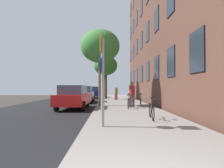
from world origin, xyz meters
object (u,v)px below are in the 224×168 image
(bicycle_2, at_px, (141,100))
(car_1, at_px, (84,94))
(sign_post, at_px, (102,73))
(bicycle_3, at_px, (131,98))
(car_2, at_px, (94,92))
(pedestrian_1, at_px, (116,92))
(tree_near, at_px, (100,47))
(bicycle_0, at_px, (151,110))
(car_0, at_px, (74,97))
(bicycle_1, at_px, (129,103))
(traffic_light, at_px, (104,77))
(tree_far, at_px, (106,66))
(pedestrian_0, at_px, (132,93))

(bicycle_2, height_order, car_1, car_1)
(sign_post, bearing_deg, car_1, 100.02)
(bicycle_3, bearing_deg, car_2, 115.31)
(sign_post, xyz_separation_m, pedestrian_1, (1.15, 14.58, -0.99))
(tree_near, bearing_deg, bicycle_0, -68.58)
(car_1, bearing_deg, car_0, -89.74)
(bicycle_1, xyz_separation_m, car_0, (-3.75, 0.58, 0.35))
(tree_near, bearing_deg, car_0, -142.20)
(traffic_light, bearing_deg, tree_far, -75.27)
(bicycle_1, bearing_deg, pedestrian_1, 93.09)
(sign_post, relative_size, pedestrian_1, 2.09)
(tree_near, distance_m, car_1, 6.08)
(bicycle_2, bearing_deg, bicycle_1, -116.14)
(car_0, bearing_deg, car_2, 88.29)
(tree_near, relative_size, bicycle_1, 3.37)
(traffic_light, height_order, tree_far, tree_far)
(pedestrian_1, distance_m, car_2, 6.58)
(bicycle_1, height_order, pedestrian_0, pedestrian_0)
(bicycle_0, bearing_deg, car_1, 111.70)
(bicycle_3, xyz_separation_m, car_2, (-4.14, 8.75, 0.36))
(pedestrian_1, xyz_separation_m, car_1, (-3.31, -2.32, -0.15))
(sign_post, relative_size, pedestrian_0, 1.81)
(tree_near, bearing_deg, car_1, 112.08)
(traffic_light, height_order, bicycle_2, traffic_light)
(pedestrian_1, distance_m, car_0, 8.75)
(bicycle_3, distance_m, car_0, 6.98)
(pedestrian_0, bearing_deg, car_0, -178.50)
(traffic_light, xyz_separation_m, pedestrian_1, (1.39, -2.57, -1.80))
(car_2, bearing_deg, bicycle_1, -77.14)
(tree_far, distance_m, car_1, 5.66)
(bicycle_3, relative_size, pedestrian_0, 0.90)
(bicycle_1, distance_m, car_0, 3.82)
(bicycle_0, height_order, bicycle_2, bicycle_0)
(traffic_light, xyz_separation_m, pedestrian_0, (2.14, -10.57, -1.66))
(tree_near, height_order, bicycle_0, tree_near)
(bicycle_2, distance_m, car_0, 5.28)
(bicycle_0, bearing_deg, sign_post, -143.65)
(bicycle_1, height_order, car_1, car_1)
(bicycle_3, height_order, pedestrian_0, pedestrian_0)
(car_1, xyz_separation_m, car_2, (0.45, 8.24, 0.00))
(bicycle_1, bearing_deg, tree_near, 135.56)
(car_1, bearing_deg, pedestrian_1, 35.00)
(traffic_light, distance_m, tree_near, 9.48)
(pedestrian_0, relative_size, car_1, 0.43)
(sign_post, distance_m, traffic_light, 17.16)
(bicycle_2, relative_size, car_1, 0.40)
(tree_near, xyz_separation_m, bicycle_0, (2.47, -6.30, -4.12))
(bicycle_0, distance_m, bicycle_1, 4.37)
(bicycle_0, height_order, pedestrian_1, pedestrian_1)
(bicycle_3, bearing_deg, pedestrian_1, 114.18)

